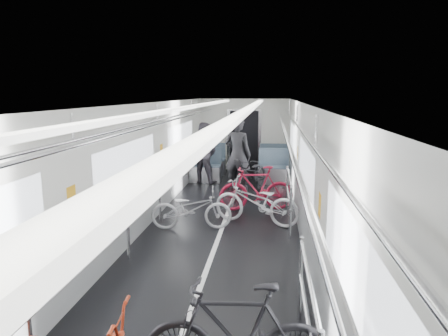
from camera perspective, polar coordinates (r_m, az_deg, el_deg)
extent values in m
cube|color=black|center=(6.98, -1.23, -11.07)|extent=(3.00, 14.00, 0.01)
cube|color=white|center=(6.49, -1.32, 9.00)|extent=(3.00, 14.00, 0.02)
cube|color=silver|center=(7.00, -13.53, -1.07)|extent=(0.02, 14.00, 2.40)
cube|color=silver|center=(6.59, 11.75, -1.71)|extent=(0.02, 14.00, 2.40)
cube|color=silver|center=(13.52, 2.90, 4.78)|extent=(3.00, 0.02, 2.40)
cube|color=white|center=(6.98, -1.23, -11.05)|extent=(0.08, 13.80, 0.01)
cube|color=gray|center=(7.17, -13.04, -6.96)|extent=(0.01, 13.90, 0.90)
cube|color=gray|center=(6.79, 11.25, -7.90)|extent=(0.01, 13.90, 0.90)
cube|color=white|center=(6.95, -13.37, 0.53)|extent=(0.01, 10.80, 0.75)
cube|color=white|center=(6.55, 11.55, 0.00)|extent=(0.01, 10.80, 0.75)
cube|color=white|center=(6.59, -6.11, 8.45)|extent=(0.14, 13.40, 0.05)
cube|color=white|center=(6.43, 3.59, 8.44)|extent=(0.14, 13.40, 0.05)
cube|color=black|center=(13.48, 2.88, 3.91)|extent=(0.95, 0.10, 2.00)
imported|color=#ADADB2|center=(7.72, -4.66, -5.80)|extent=(1.60, 0.76, 0.81)
imported|color=black|center=(3.79, 1.83, -22.85)|extent=(1.69, 0.60, 1.00)
imported|color=silver|center=(7.98, 4.61, -4.85)|extent=(1.84, 1.06, 0.92)
imported|color=maroon|center=(8.89, 4.67, -2.93)|extent=(1.73, 0.80, 1.00)
imported|color=black|center=(10.41, 4.11, -1.03)|extent=(1.20, 1.93, 0.96)
imported|color=black|center=(10.44, 1.97, 1.88)|extent=(0.83, 0.67, 1.98)
imported|color=#302C34|center=(11.56, -2.93, 2.18)|extent=(1.01, 0.88, 1.76)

